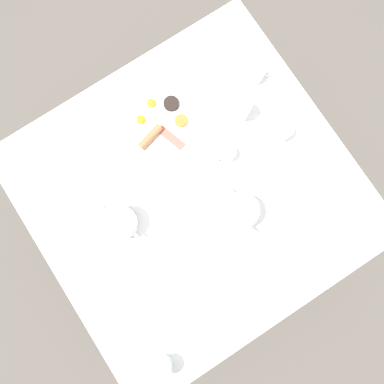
% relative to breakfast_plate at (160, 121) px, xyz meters
% --- Properties ---
extents(ground_plane, '(8.00, 8.00, 0.00)m').
position_rel_breakfast_plate_xyz_m(ground_plane, '(0.04, 0.28, -0.78)').
color(ground_plane, '#4C4742').
extents(table, '(1.09, 1.05, 0.77)m').
position_rel_breakfast_plate_xyz_m(table, '(0.04, 0.28, -0.08)').
color(table, silver).
rests_on(table, ground_plane).
extents(breakfast_plate, '(0.27, 0.27, 0.04)m').
position_rel_breakfast_plate_xyz_m(breakfast_plate, '(0.00, 0.00, 0.00)').
color(breakfast_plate, white).
rests_on(breakfast_plate, table).
extents(teapot_near, '(0.12, 0.20, 0.12)m').
position_rel_breakfast_plate_xyz_m(teapot_near, '(-0.05, 0.42, 0.04)').
color(teapot_near, white).
rests_on(teapot_near, table).
extents(teapot_far, '(0.12, 0.19, 0.12)m').
position_rel_breakfast_plate_xyz_m(teapot_far, '(0.31, 0.23, 0.04)').
color(teapot_far, white).
rests_on(teapot_far, table).
extents(teacup_with_saucer_left, '(0.16, 0.16, 0.07)m').
position_rel_breakfast_plate_xyz_m(teacup_with_saucer_left, '(-0.37, 0.04, 0.02)').
color(teacup_with_saucer_left, white).
rests_on(teacup_with_saucer_left, table).
extents(teacup_with_saucer_right, '(0.16, 0.16, 0.07)m').
position_rel_breakfast_plate_xyz_m(teacup_with_saucer_right, '(-0.34, 0.26, 0.02)').
color(teacup_with_saucer_right, white).
rests_on(teacup_with_saucer_right, table).
extents(water_glass_tall, '(0.07, 0.07, 0.09)m').
position_rel_breakfast_plate_xyz_m(water_glass_tall, '(0.44, 0.71, 0.04)').
color(water_glass_tall, white).
rests_on(water_glass_tall, table).
extents(water_glass_short, '(0.07, 0.07, 0.11)m').
position_rel_breakfast_plate_xyz_m(water_glass_short, '(-0.25, 0.13, 0.04)').
color(water_glass_short, white).
rests_on(water_glass_short, table).
extents(creamer_jug, '(0.08, 0.06, 0.05)m').
position_rel_breakfast_plate_xyz_m(creamer_jug, '(-0.13, 0.23, 0.02)').
color(creamer_jug, white).
rests_on(creamer_jug, table).
extents(napkin_folded, '(0.21, 0.21, 0.01)m').
position_rel_breakfast_plate_xyz_m(napkin_folded, '(0.18, 0.63, -0.01)').
color(napkin_folded, white).
rests_on(napkin_folded, table).
extents(fork_by_plate, '(0.06, 0.16, 0.00)m').
position_rel_breakfast_plate_xyz_m(fork_by_plate, '(0.44, 0.42, -0.01)').
color(fork_by_plate, silver).
rests_on(fork_by_plate, table).
extents(knife_by_plate, '(0.13, 0.17, 0.00)m').
position_rel_breakfast_plate_xyz_m(knife_by_plate, '(0.31, -0.01, -0.01)').
color(knife_by_plate, silver).
rests_on(knife_by_plate, table).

